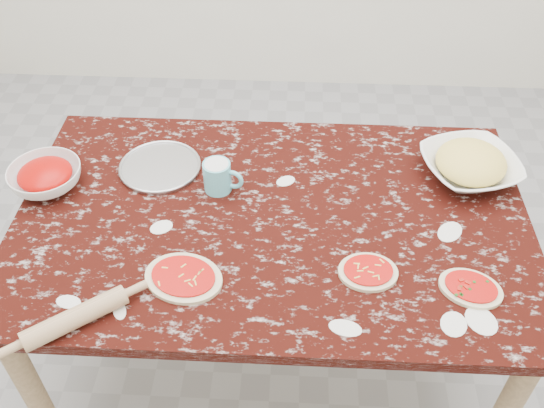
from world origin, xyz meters
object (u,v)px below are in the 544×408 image
(worktable, at_px, (272,234))
(flour_mug, at_px, (218,176))
(sauce_bowl, at_px, (46,178))
(cheese_bowl, at_px, (469,167))
(rolling_pin, at_px, (75,318))
(pizza_tray, at_px, (160,167))

(worktable, height_order, flour_mug, flour_mug)
(sauce_bowl, relative_size, flour_mug, 1.76)
(worktable, distance_m, cheese_bowl, 0.69)
(worktable, distance_m, rolling_pin, 0.66)
(flour_mug, bearing_deg, cheese_bowl, 7.48)
(worktable, distance_m, pizza_tray, 0.45)
(rolling_pin, bearing_deg, flour_mug, 60.49)
(sauce_bowl, height_order, rolling_pin, sauce_bowl)
(worktable, height_order, pizza_tray, pizza_tray)
(sauce_bowl, relative_size, cheese_bowl, 0.76)
(worktable, xyz_separation_m, rolling_pin, (-0.49, -0.43, 0.11))
(worktable, height_order, cheese_bowl, cheese_bowl)
(worktable, relative_size, pizza_tray, 5.94)
(cheese_bowl, bearing_deg, flour_mug, -172.52)
(sauce_bowl, bearing_deg, cheese_bowl, 5.07)
(sauce_bowl, distance_m, flour_mug, 0.56)
(worktable, relative_size, rolling_pin, 5.81)
(flour_mug, xyz_separation_m, rolling_pin, (-0.31, -0.55, -0.03))
(pizza_tray, bearing_deg, cheese_bowl, 0.85)
(flour_mug, bearing_deg, pizza_tray, 156.51)
(worktable, distance_m, sauce_bowl, 0.76)
(worktable, xyz_separation_m, flour_mug, (-0.18, 0.12, 0.14))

